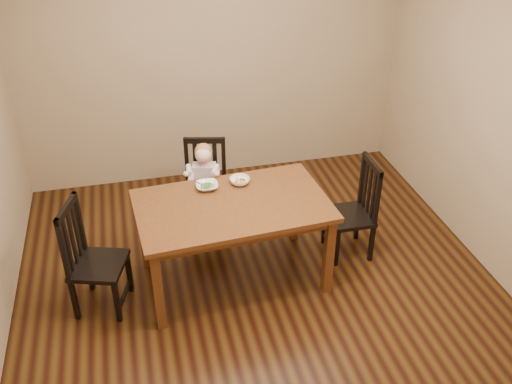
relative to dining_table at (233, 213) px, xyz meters
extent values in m
cube|color=#42270E|center=(0.18, -0.13, -0.67)|extent=(4.00, 4.00, 0.01)
cube|color=#9F8464|center=(0.18, 1.87, 0.68)|extent=(4.00, 0.01, 2.70)
cube|color=#9F8464|center=(0.18, -2.13, 0.68)|extent=(4.00, 0.01, 2.70)
cube|color=#9F8464|center=(2.18, -0.13, 0.68)|extent=(0.01, 4.00, 2.70)
cube|color=#452710|center=(0.00, 0.00, 0.07)|extent=(1.58, 1.02, 0.04)
cube|color=#452710|center=(0.00, 0.00, 0.01)|extent=(1.45, 0.89, 0.08)
cube|color=#452710|center=(-0.66, -0.43, -0.31)|extent=(0.08, 0.08, 0.72)
cube|color=#452710|center=(0.72, -0.34, -0.31)|extent=(0.08, 0.08, 0.72)
cube|color=#452710|center=(-0.72, 0.34, -0.31)|extent=(0.08, 0.08, 0.72)
cube|color=#452710|center=(0.66, 0.43, -0.31)|extent=(0.08, 0.08, 0.72)
cube|color=black|center=(-0.11, 0.73, -0.29)|extent=(0.47, 0.46, 0.04)
cube|color=black|center=(0.09, 0.85, -0.49)|extent=(0.04, 0.04, 0.37)
cube|color=black|center=(-0.24, 0.93, -0.49)|extent=(0.04, 0.04, 0.37)
cube|color=black|center=(0.02, 0.54, -0.49)|extent=(0.04, 0.04, 0.37)
cube|color=black|center=(-0.32, 0.62, -0.49)|extent=(0.04, 0.04, 0.37)
cube|color=black|center=(0.09, 0.85, -0.01)|extent=(0.04, 0.04, 0.51)
cube|color=black|center=(-0.24, 0.93, -0.01)|extent=(0.04, 0.04, 0.51)
cube|color=black|center=(-0.08, 0.89, 0.22)|extent=(0.38, 0.12, 0.05)
cube|color=black|center=(0.01, 0.87, -0.04)|extent=(0.04, 0.03, 0.44)
cube|color=black|center=(-0.08, 0.89, -0.04)|extent=(0.04, 0.03, 0.44)
cube|color=black|center=(-0.16, 0.91, -0.04)|extent=(0.04, 0.03, 0.44)
cube|color=black|center=(-1.08, -0.08, -0.27)|extent=(0.50, 0.51, 0.04)
cube|color=black|center=(-1.19, 0.14, -0.48)|extent=(0.05, 0.05, 0.38)
cube|color=black|center=(-1.30, -0.19, -0.48)|extent=(0.05, 0.05, 0.38)
cube|color=black|center=(-0.87, 0.04, -0.48)|extent=(0.05, 0.05, 0.38)
cube|color=black|center=(-0.98, -0.30, -0.48)|extent=(0.05, 0.05, 0.38)
cube|color=black|center=(-1.19, 0.14, 0.01)|extent=(0.05, 0.05, 0.53)
cube|color=black|center=(-1.30, -0.19, 0.01)|extent=(0.05, 0.05, 0.53)
cube|color=black|center=(-1.24, -0.02, 0.25)|extent=(0.15, 0.38, 0.06)
cube|color=black|center=(-1.22, 0.06, -0.02)|extent=(0.03, 0.05, 0.46)
cube|color=black|center=(-1.24, -0.02, -0.02)|extent=(0.03, 0.05, 0.46)
cube|color=black|center=(-1.27, -0.11, -0.02)|extent=(0.03, 0.05, 0.46)
cube|color=black|center=(1.07, 0.12, -0.29)|extent=(0.38, 0.40, 0.04)
cube|color=black|center=(1.23, -0.05, -0.49)|extent=(0.04, 0.04, 0.37)
cube|color=black|center=(1.24, 0.29, -0.49)|extent=(0.04, 0.04, 0.37)
cube|color=black|center=(0.91, -0.05, -0.49)|extent=(0.04, 0.04, 0.37)
cube|color=black|center=(0.91, 0.30, -0.49)|extent=(0.04, 0.04, 0.37)
cube|color=black|center=(1.23, -0.05, -0.01)|extent=(0.04, 0.04, 0.51)
cube|color=black|center=(1.24, 0.29, -0.01)|extent=(0.04, 0.04, 0.51)
cube|color=black|center=(1.23, 0.12, 0.22)|extent=(0.04, 0.38, 0.05)
cube|color=black|center=(1.23, 0.03, -0.04)|extent=(0.02, 0.04, 0.44)
cube|color=black|center=(1.23, 0.12, -0.04)|extent=(0.02, 0.04, 0.44)
cube|color=black|center=(1.24, 0.21, -0.04)|extent=(0.02, 0.04, 0.44)
imported|color=white|center=(-0.16, 0.27, 0.11)|extent=(0.19, 0.19, 0.05)
imported|color=white|center=(0.12, 0.29, 0.12)|extent=(0.22, 0.22, 0.05)
cube|color=silver|center=(-0.20, 0.25, 0.14)|extent=(0.11, 0.08, 0.05)
cube|color=silver|center=(-0.20, 0.25, 0.12)|extent=(0.04, 0.04, 0.01)
camera|label=1|loc=(-0.71, -3.73, 2.56)|focal=40.00mm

